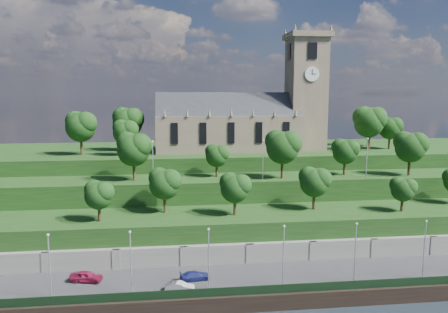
{
  "coord_description": "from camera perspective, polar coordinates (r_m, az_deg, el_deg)",
  "views": [
    {
      "loc": [
        -16.39,
        -51.83,
        27.72
      ],
      "look_at": [
        -6.73,
        30.0,
        15.87
      ],
      "focal_mm": 35.0,
      "sensor_mm": 36.0,
      "label": 1
    }
  ],
  "objects": [
    {
      "name": "quay_wall",
      "position": [
        60.49,
        10.23,
        -18.07
      ],
      "size": [
        160.0,
        0.5,
        2.2
      ],
      "primitive_type": "cube",
      "color": "black",
      "rests_on": "ground"
    },
    {
      "name": "retaining_wall",
      "position": [
        70.54,
        7.35,
        -12.84
      ],
      "size": [
        160.0,
        2.1,
        5.0
      ],
      "color": "slate",
      "rests_on": "ground"
    },
    {
      "name": "trees_lower",
      "position": [
        73.37,
        5.78,
        -3.66
      ],
      "size": [
        67.03,
        8.71,
        7.56
      ],
      "color": "#342314",
      "rests_on": "embankment_lower"
    },
    {
      "name": "embankment_lower",
      "position": [
        75.55,
        6.25,
        -10.17
      ],
      "size": [
        160.0,
        12.0,
        8.0
      ],
      "primitive_type": "cube",
      "color": "#173812",
      "rests_on": "ground"
    },
    {
      "name": "lamp_posts_upper",
      "position": [
        80.34,
        5.11,
        0.04
      ],
      "size": [
        40.36,
        0.36,
        7.57
      ],
      "color": "#B2B2B7",
      "rests_on": "embankment_upper"
    },
    {
      "name": "church",
      "position": [
        99.45,
        3.24,
        5.17
      ],
      "size": [
        38.6,
        12.35,
        27.6
      ],
      "color": "#6F5D4D",
      "rests_on": "hilltop"
    },
    {
      "name": "hilltop",
      "position": [
        105.11,
        2.37,
        -2.92
      ],
      "size": [
        160.0,
        32.0,
        15.0
      ],
      "primitive_type": "cube",
      "color": "#173812",
      "rests_on": "ground"
    },
    {
      "name": "fence",
      "position": [
        60.4,
        10.08,
        -16.52
      ],
      "size": [
        160.0,
        0.1,
        1.2
      ],
      "primitive_type": "cube",
      "color": "black",
      "rests_on": "promenade"
    },
    {
      "name": "ground",
      "position": [
        61.02,
        10.18,
        -18.97
      ],
      "size": [
        320.0,
        320.0,
        0.0
      ],
      "primitive_type": "plane",
      "color": "black",
      "rests_on": "ground"
    },
    {
      "name": "trees_upper",
      "position": [
        82.65,
        7.13,
        1.16
      ],
      "size": [
        59.12,
        8.16,
        9.13
      ],
      "color": "#342314",
      "rests_on": "embankment_upper"
    },
    {
      "name": "lamp_posts_promenade",
      "position": [
        59.94,
        7.77,
        -12.22
      ],
      "size": [
        60.36,
        0.36,
        8.56
      ],
      "color": "#B2B2B7",
      "rests_on": "promenade"
    },
    {
      "name": "embankment_upper",
      "position": [
        85.29,
        4.61,
        -6.6
      ],
      "size": [
        160.0,
        10.0,
        12.0
      ],
      "primitive_type": "cube",
      "color": "#173812",
      "rests_on": "ground"
    },
    {
      "name": "car_right",
      "position": [
        63.11,
        -3.79,
        -15.27
      ],
      "size": [
        4.53,
        2.55,
        1.24
      ],
      "primitive_type": "imported",
      "rotation": [
        0.0,
        0.0,
        1.77
      ],
      "color": "navy",
      "rests_on": "promenade"
    },
    {
      "name": "car_left",
      "position": [
        65.27,
        -17.54,
        -14.7
      ],
      "size": [
        4.71,
        2.61,
        1.51
      ],
      "primitive_type": "imported",
      "rotation": [
        0.0,
        0.0,
        1.38
      ],
      "color": "maroon",
      "rests_on": "promenade"
    },
    {
      "name": "car_middle",
      "position": [
        60.05,
        -5.79,
        -16.56
      ],
      "size": [
        4.0,
        1.99,
        1.26
      ],
      "primitive_type": "imported",
      "rotation": [
        0.0,
        0.0,
        1.39
      ],
      "color": "#A8A6AB",
      "rests_on": "promenade"
    },
    {
      "name": "promenade",
      "position": [
        65.78,
        8.64,
        -15.88
      ],
      "size": [
        160.0,
        12.0,
        2.0
      ],
      "primitive_type": "cube",
      "color": "#2D2D30",
      "rests_on": "ground"
    },
    {
      "name": "trees_hilltop",
      "position": [
        98.62,
        3.71,
        4.43
      ],
      "size": [
        75.34,
        15.77,
        9.83
      ],
      "color": "#342314",
      "rests_on": "hilltop"
    }
  ]
}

